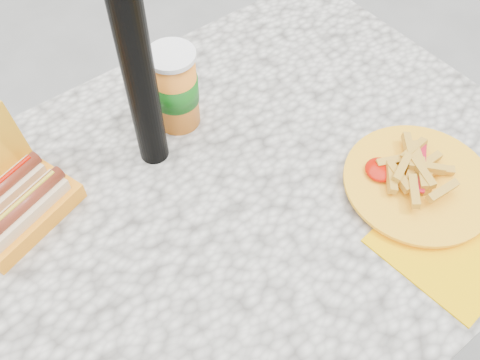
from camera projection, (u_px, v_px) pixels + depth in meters
picnic_table at (210, 246)px, 0.96m from camera, size 1.20×0.80×0.75m
hotdog_box at (14, 203)px, 0.85m from camera, size 0.21×0.19×0.15m
fries_plate at (419, 186)px, 0.89m from camera, size 0.28×0.34×0.05m
soda_cup at (175, 89)px, 0.94m from camera, size 0.08×0.08×0.16m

